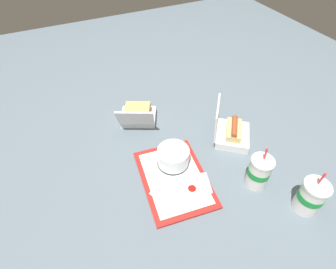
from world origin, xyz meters
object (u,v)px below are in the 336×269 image
clamshell_hotdog_center (231,132)px  soda_cup_center (311,196)px  food_tray (174,178)px  clamshell_sandwich_right (138,115)px  plastic_fork (160,201)px  cake_container (173,157)px  ketchup_cup (192,190)px  soda_cup_front (259,172)px

clamshell_hotdog_center → soda_cup_center: bearing=-173.8°
food_tray → soda_cup_center: size_ratio=1.97×
clamshell_sandwich_right → soda_cup_center: bearing=-151.1°
plastic_fork → soda_cup_center: 0.55m
cake_container → plastic_fork: bearing=139.5°
cake_container → plastic_fork: (-0.15, 0.13, -0.04)m
food_tray → clamshell_sandwich_right: clamshell_sandwich_right is taller
ketchup_cup → soda_cup_center: (-0.23, -0.36, 0.05)m
plastic_fork → soda_cup_center: size_ratio=0.54×
food_tray → clamshell_sandwich_right: bearing=1.0°
food_tray → soda_cup_center: (-0.32, -0.39, 0.07)m
clamshell_hotdog_center → soda_cup_center: soda_cup_center is taller
cake_container → ketchup_cup: 0.17m
cake_container → soda_cup_center: (-0.40, -0.36, 0.02)m
plastic_fork → soda_cup_front: size_ratio=0.54×
food_tray → ketchup_cup: bearing=-160.6°
soda_cup_front → soda_cup_center: 0.20m
soda_cup_front → clamshell_sandwich_right: bearing=28.3°
cake_container → soda_cup_front: bearing=-130.9°
ketchup_cup → soda_cup_front: (-0.06, -0.26, 0.05)m
clamshell_hotdog_center → cake_container: bearing=95.4°
cake_container → plastic_fork: size_ratio=1.26×
clamshell_sandwich_right → soda_cup_front: soda_cup_front is taller
food_tray → soda_cup_center: soda_cup_center is taller
clamshell_sandwich_right → soda_cup_front: 0.63m
clamshell_hotdog_center → ketchup_cup: bearing=121.6°
food_tray → cake_container: (0.07, -0.03, 0.04)m
plastic_fork → clamshell_sandwich_right: clamshell_sandwich_right is taller
soda_cup_front → cake_container: bearing=49.1°
cake_container → clamshell_hotdog_center: (0.03, -0.32, -0.01)m
food_tray → plastic_fork: 0.12m
food_tray → plastic_fork: plastic_fork is taller
clamshell_sandwich_right → soda_cup_front: (-0.55, -0.30, 0.03)m
ketchup_cup → clamshell_hotdog_center: clamshell_hotdog_center is taller
ketchup_cup → soda_cup_front: size_ratio=0.20×
cake_container → soda_cup_front: size_ratio=0.68×
food_tray → soda_cup_front: soda_cup_front is taller
ketchup_cup → food_tray: bearing=19.4°
clamshell_sandwich_right → food_tray: bearing=-179.0°
ketchup_cup → clamshell_hotdog_center: (0.19, -0.31, 0.02)m
ketchup_cup → clamshell_hotdog_center: 0.37m
plastic_fork → clamshell_hotdog_center: (0.18, -0.44, 0.03)m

